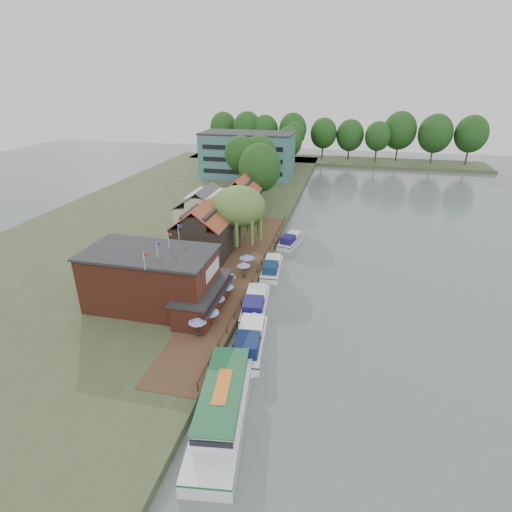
% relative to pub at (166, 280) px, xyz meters
% --- Properties ---
extents(ground, '(260.00, 260.00, 0.00)m').
position_rel_pub_xyz_m(ground, '(14.00, 1.00, -4.65)').
color(ground, '#505C5A').
rests_on(ground, ground).
extents(land_bank, '(50.00, 140.00, 1.00)m').
position_rel_pub_xyz_m(land_bank, '(-16.00, 36.00, -4.15)').
color(land_bank, '#384728').
rests_on(land_bank, ground).
extents(quay_deck, '(6.00, 50.00, 0.10)m').
position_rel_pub_xyz_m(quay_deck, '(6.00, 11.00, -3.60)').
color(quay_deck, '#47301E').
rests_on(quay_deck, land_bank).
extents(quay_rail, '(0.20, 49.00, 1.00)m').
position_rel_pub_xyz_m(quay_rail, '(8.70, 11.50, -3.15)').
color(quay_rail, black).
rests_on(quay_rail, land_bank).
extents(pub, '(20.00, 11.00, 7.30)m').
position_rel_pub_xyz_m(pub, '(0.00, 0.00, 0.00)').
color(pub, maroon).
rests_on(pub, land_bank).
extents(hotel_block, '(25.40, 12.40, 12.30)m').
position_rel_pub_xyz_m(hotel_block, '(-8.00, 71.00, 2.50)').
color(hotel_block, '#38666B').
rests_on(hotel_block, land_bank).
extents(cottage_a, '(8.60, 7.60, 8.50)m').
position_rel_pub_xyz_m(cottage_a, '(-1.00, 15.00, 0.60)').
color(cottage_a, black).
rests_on(cottage_a, land_bank).
extents(cottage_b, '(9.60, 8.60, 8.50)m').
position_rel_pub_xyz_m(cottage_b, '(-4.00, 25.00, 0.60)').
color(cottage_b, beige).
rests_on(cottage_b, land_bank).
extents(cottage_c, '(7.60, 7.60, 8.50)m').
position_rel_pub_xyz_m(cottage_c, '(0.00, 34.00, 0.60)').
color(cottage_c, black).
rests_on(cottage_c, land_bank).
extents(willow, '(8.60, 8.60, 10.43)m').
position_rel_pub_xyz_m(willow, '(3.50, 20.00, 1.56)').
color(willow, '#476B2D').
rests_on(willow, land_bank).
extents(umbrella_0, '(2.07, 2.07, 2.38)m').
position_rel_pub_xyz_m(umbrella_0, '(5.81, -5.17, -2.36)').
color(umbrella_0, navy).
rests_on(umbrella_0, quay_deck).
extents(umbrella_1, '(2.34, 2.34, 2.38)m').
position_rel_pub_xyz_m(umbrella_1, '(6.40, -3.12, -2.36)').
color(umbrella_1, '#1B3E97').
rests_on(umbrella_1, quay_deck).
extents(umbrella_2, '(2.04, 2.04, 2.38)m').
position_rel_pub_xyz_m(umbrella_2, '(6.27, -0.06, -2.36)').
color(umbrella_2, '#1B1C95').
rests_on(umbrella_2, quay_deck).
extents(umbrella_3, '(2.23, 2.23, 2.38)m').
position_rel_pub_xyz_m(umbrella_3, '(6.38, 2.98, -2.36)').
color(umbrella_3, navy).
rests_on(umbrella_3, quay_deck).
extents(umbrella_4, '(2.28, 2.28, 2.38)m').
position_rel_pub_xyz_m(umbrella_4, '(5.82, 5.80, -2.36)').
color(umbrella_4, navy).
rests_on(umbrella_4, quay_deck).
extents(umbrella_5, '(2.00, 2.00, 2.38)m').
position_rel_pub_xyz_m(umbrella_5, '(7.04, 9.53, -2.36)').
color(umbrella_5, navy).
rests_on(umbrella_5, quay_deck).
extents(umbrella_6, '(2.30, 2.30, 2.38)m').
position_rel_pub_xyz_m(umbrella_6, '(6.85, 12.18, -2.36)').
color(umbrella_6, '#1B1F98').
rests_on(umbrella_6, quay_deck).
extents(cruiser_0, '(4.62, 10.99, 2.62)m').
position_rel_pub_xyz_m(cruiser_0, '(11.41, -4.43, -3.34)').
color(cruiser_0, white).
rests_on(cruiser_0, ground).
extents(cruiser_1, '(4.42, 10.61, 2.52)m').
position_rel_pub_xyz_m(cruiser_1, '(10.21, 3.14, -3.39)').
color(cruiser_1, white).
rests_on(cruiser_1, ground).
extents(cruiser_2, '(3.73, 9.58, 2.25)m').
position_rel_pub_xyz_m(cruiser_2, '(10.16, 14.14, -3.52)').
color(cruiser_2, white).
rests_on(cruiser_2, ground).
extents(cruiser_3, '(4.57, 9.30, 2.12)m').
position_rel_pub_xyz_m(cruiser_3, '(11.33, 25.79, -3.59)').
color(cruiser_3, silver).
rests_on(cruiser_3, ground).
extents(tour_boat, '(6.08, 15.02, 3.19)m').
position_rel_pub_xyz_m(tour_boat, '(11.53, -14.78, -3.06)').
color(tour_boat, silver).
rests_on(tour_boat, ground).
extents(swan, '(0.44, 0.44, 0.44)m').
position_rel_pub_xyz_m(swan, '(12.73, -9.13, -4.43)').
color(swan, white).
rests_on(swan, ground).
extents(bank_tree_0, '(8.71, 8.71, 13.93)m').
position_rel_pub_xyz_m(bank_tree_0, '(2.14, 41.45, 3.32)').
color(bank_tree_0, '#143811').
rests_on(bank_tree_0, land_bank).
extents(bank_tree_1, '(7.19, 7.19, 13.91)m').
position_rel_pub_xyz_m(bank_tree_1, '(-4.78, 51.55, 3.30)').
color(bank_tree_1, '#143811').
rests_on(bank_tree_1, land_bank).
extents(bank_tree_2, '(8.02, 8.02, 13.46)m').
position_rel_pub_xyz_m(bank_tree_2, '(-1.35, 57.46, 3.08)').
color(bank_tree_2, '#143811').
rests_on(bank_tree_2, land_bank).
extents(bank_tree_3, '(7.15, 7.15, 11.51)m').
position_rel_pub_xyz_m(bank_tree_3, '(-1.24, 80.94, 2.11)').
color(bank_tree_3, '#143811').
rests_on(bank_tree_3, land_bank).
extents(bank_tree_4, '(8.16, 8.16, 12.38)m').
position_rel_pub_xyz_m(bank_tree_4, '(1.04, 87.66, 2.54)').
color(bank_tree_4, '#143811').
rests_on(bank_tree_4, land_bank).
extents(bank_tree_5, '(6.62, 6.62, 13.08)m').
position_rel_pub_xyz_m(bank_tree_5, '(1.93, 94.67, 2.89)').
color(bank_tree_5, '#143811').
rests_on(bank_tree_5, land_bank).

